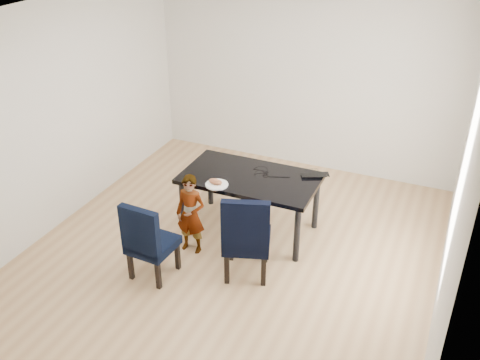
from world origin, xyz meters
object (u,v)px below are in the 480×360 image
at_px(chair_right, 247,233).
at_px(child, 191,214).
at_px(dining_table, 250,203).
at_px(laptop, 315,173).
at_px(chair_left, 152,238).
at_px(plate, 217,185).

relative_size(chair_right, child, 1.06).
xyz_separation_m(dining_table, laptop, (0.68, 0.35, 0.39)).
distance_m(chair_left, child, 0.58).
bearing_deg(child, plate, 56.43).
height_order(chair_left, child, child).
bearing_deg(dining_table, plate, -127.37).
bearing_deg(dining_table, laptop, 27.15).
relative_size(dining_table, child, 1.65).
xyz_separation_m(chair_left, chair_right, (0.91, 0.43, 0.05)).
bearing_deg(plate, child, -122.18).
bearing_deg(laptop, chair_right, 45.85).
bearing_deg(dining_table, chair_right, -69.62).
distance_m(chair_left, plate, 0.97).
bearing_deg(child, dining_table, 53.55).
xyz_separation_m(dining_table, chair_left, (-0.62, -1.21, 0.09)).
height_order(dining_table, chair_left, chair_left).
bearing_deg(chair_left, dining_table, 66.10).
relative_size(chair_left, laptop, 2.85).
xyz_separation_m(chair_right, laptop, (0.39, 1.13, 0.25)).
bearing_deg(plate, laptop, 36.41).
bearing_deg(child, chair_left, -107.67).
bearing_deg(child, chair_right, -11.24).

